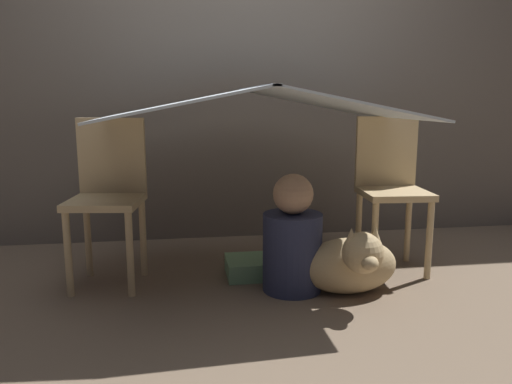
{
  "coord_description": "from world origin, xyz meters",
  "views": [
    {
      "loc": [
        -0.4,
        -2.42,
        0.98
      ],
      "look_at": [
        0.0,
        0.21,
        0.49
      ],
      "focal_mm": 35.0,
      "sensor_mm": 36.0,
      "label": 1
    }
  ],
  "objects_px": {
    "chair_right": "(391,185)",
    "dog": "(351,263)",
    "chair_left": "(108,192)",
    "person_front": "(292,241)"
  },
  "relations": [
    {
      "from": "chair_right",
      "to": "dog",
      "type": "distance_m",
      "value": 0.63
    },
    {
      "from": "chair_left",
      "to": "person_front",
      "type": "distance_m",
      "value": 1.01
    },
    {
      "from": "chair_right",
      "to": "dog",
      "type": "bearing_deg",
      "value": -128.52
    },
    {
      "from": "chair_left",
      "to": "person_front",
      "type": "height_order",
      "value": "chair_left"
    },
    {
      "from": "chair_left",
      "to": "chair_right",
      "type": "height_order",
      "value": "same"
    },
    {
      "from": "chair_left",
      "to": "person_front",
      "type": "xyz_separation_m",
      "value": [
        0.94,
        -0.27,
        -0.23
      ]
    },
    {
      "from": "person_front",
      "to": "dog",
      "type": "bearing_deg",
      "value": -23.99
    },
    {
      "from": "chair_right",
      "to": "person_front",
      "type": "distance_m",
      "value": 0.73
    },
    {
      "from": "chair_right",
      "to": "person_front",
      "type": "height_order",
      "value": "chair_right"
    },
    {
      "from": "chair_left",
      "to": "person_front",
      "type": "bearing_deg",
      "value": -8.04
    }
  ]
}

